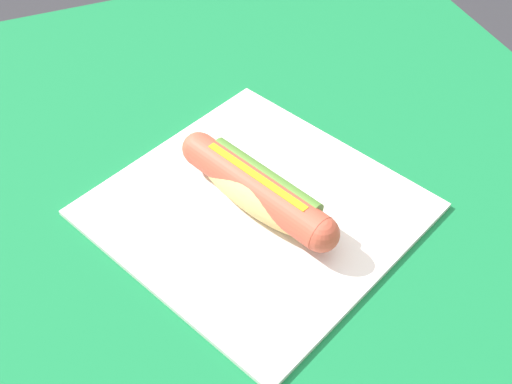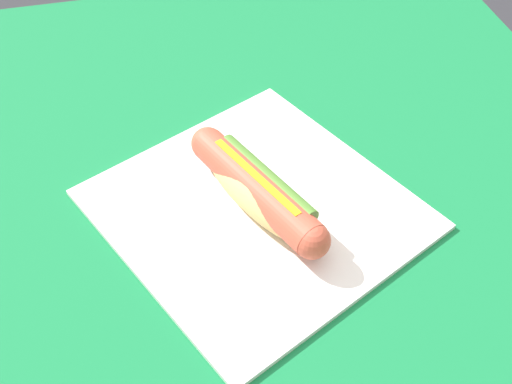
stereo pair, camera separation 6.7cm
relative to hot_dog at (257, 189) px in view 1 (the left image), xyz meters
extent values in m
cylinder|color=brown|center=(-0.39, -0.28, -0.42)|extent=(0.07, 0.07, 0.70)
cylinder|color=brown|center=(-0.39, 0.34, -0.42)|extent=(0.07, 0.07, 0.70)
cube|color=brown|center=(0.06, 0.03, -0.05)|extent=(1.05, 0.78, 0.03)
cube|color=#146B38|center=(0.06, 0.03, -0.04)|extent=(1.11, 0.84, 0.00)
cube|color=silver|center=(0.00, 0.00, -0.03)|extent=(0.40, 0.40, 0.01)
ellipsoid|color=#DBB26B|center=(0.00, 0.00, 0.00)|extent=(0.17, 0.11, 0.05)
cylinder|color=#BC4C38|center=(0.00, 0.00, 0.00)|extent=(0.18, 0.11, 0.04)
sphere|color=#BC4C38|center=(0.08, 0.04, 0.00)|extent=(0.04, 0.04, 0.04)
sphere|color=#BC4C38|center=(-0.08, -0.04, 0.00)|extent=(0.04, 0.04, 0.04)
cube|color=yellow|center=(0.00, 0.00, 0.02)|extent=(0.13, 0.06, 0.00)
cylinder|color=#4C7A2D|center=(-0.01, 0.01, 0.01)|extent=(0.14, 0.08, 0.02)
camera|label=1|loc=(0.43, -0.17, 0.48)|focal=44.57mm
camera|label=2|loc=(0.45, -0.11, 0.48)|focal=44.57mm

